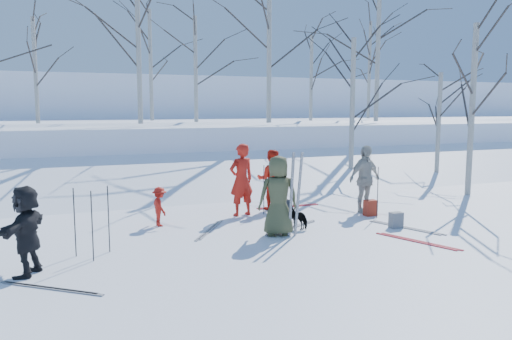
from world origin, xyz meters
name	(u,v)px	position (x,y,z in m)	size (l,w,h in m)	color
ground	(280,234)	(0.00, 0.00, 0.00)	(120.00, 120.00, 0.00)	white
snow_ramp	(199,184)	(0.00, 7.00, 0.15)	(70.00, 9.50, 1.40)	white
snow_plateau	(151,142)	(0.00, 17.00, 1.00)	(70.00, 18.00, 2.20)	white
far_hill	(111,117)	(0.00, 38.00, 2.00)	(90.00, 30.00, 6.00)	white
skier_olive_center	(278,196)	(-0.08, -0.05, 0.91)	(0.88, 0.58, 1.81)	#3F4328
skier_red_north	(241,180)	(-0.14, 2.20, 0.96)	(0.70, 0.46, 1.92)	red
skier_redor_behind	(271,180)	(0.93, 2.67, 0.85)	(0.82, 0.64, 1.69)	red
skier_red_seated	(160,207)	(-2.39, 1.82, 0.48)	(0.62, 0.36, 0.96)	red
skier_cream_east	(365,179)	(3.14, 1.35, 0.92)	(1.08, 0.45, 1.84)	beige
skier_grey_west	(26,230)	(-5.18, -0.91, 0.78)	(1.45, 0.46, 1.56)	black
dog	(298,217)	(0.65, 0.38, 0.27)	(0.29, 0.63, 0.53)	black
upright_ski_left	(291,195)	(0.14, -0.28, 0.95)	(0.07, 0.02, 1.90)	silver
upright_ski_right	(298,195)	(0.30, -0.31, 0.95)	(0.07, 0.02, 1.90)	silver
ski_pair_a	(406,228)	(3.05, -0.57, 0.01)	(0.87, 1.85, 0.02)	silver
ski_pair_b	(417,241)	(2.48, -1.66, 0.01)	(0.87, 1.84, 0.02)	#A71722
ski_pair_c	(210,230)	(-1.39, 0.95, 0.01)	(1.18, 1.71, 0.02)	silver
ski_pair_d	(49,288)	(-4.84, -1.77, 0.01)	(1.60, 1.35, 0.02)	silver
ski_pair_e	(288,206)	(1.51, 2.80, 0.01)	(1.90, 0.20, 0.02)	#A71722
ski_pair_f	(291,228)	(0.49, 0.44, 0.01)	(1.77, 1.07, 0.02)	silver
ski_pole_a	(92,226)	(-4.08, -0.52, 0.67)	(0.02, 0.02, 1.34)	black
ski_pole_b	(75,222)	(-4.38, -0.08, 0.67)	(0.02, 0.02, 1.34)	black
ski_pole_c	(378,193)	(3.05, 0.63, 0.67)	(0.02, 0.02, 1.34)	black
ski_pole_d	(270,187)	(0.83, 2.53, 0.67)	(0.02, 0.02, 1.34)	black
ski_pole_e	(264,190)	(0.47, 2.11, 0.67)	(0.02, 0.02, 1.34)	black
ski_pole_f	(109,219)	(-3.74, -0.02, 0.67)	(0.02, 0.02, 1.34)	black
backpack_red	(370,208)	(3.05, 0.92, 0.21)	(0.32, 0.22, 0.42)	maroon
backpack_grey	(396,220)	(2.83, -0.46, 0.19)	(0.30, 0.20, 0.38)	slate
backpack_dark	(282,207)	(0.94, 1.93, 0.20)	(0.34, 0.24, 0.40)	black
birch_plateau_a	(35,71)	(-5.37, 12.58, 4.36)	(3.62, 3.62, 4.32)	silver
birch_plateau_b	(196,70)	(1.28, 12.13, 4.55)	(3.89, 3.89, 4.70)	silver
birch_plateau_d	(269,45)	(3.98, 10.04, 5.52)	(5.24, 5.24, 6.64)	silver
birch_plateau_e	(138,44)	(-1.44, 10.72, 5.39)	(5.06, 5.06, 6.37)	silver
birch_plateau_f	(151,65)	(-0.15, 15.51, 4.95)	(4.45, 4.45, 5.50)	silver
birch_plateau_h	(378,40)	(9.70, 10.28, 6.05)	(5.99, 5.99, 7.70)	silver
birch_plateau_i	(369,70)	(12.87, 15.61, 5.05)	(4.59, 4.59, 5.71)	silver
birch_plateau_j	(311,79)	(7.27, 12.39, 4.29)	(3.53, 3.53, 4.18)	silver
birch_edge_b	(472,111)	(7.89, 2.44, 2.76)	(4.47, 4.47, 5.53)	silver
birch_edge_c	(439,127)	(9.08, 5.27, 2.10)	(3.54, 3.54, 4.19)	silver
birch_edge_e	(352,112)	(5.64, 5.99, 2.70)	(4.39, 4.39, 5.41)	silver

